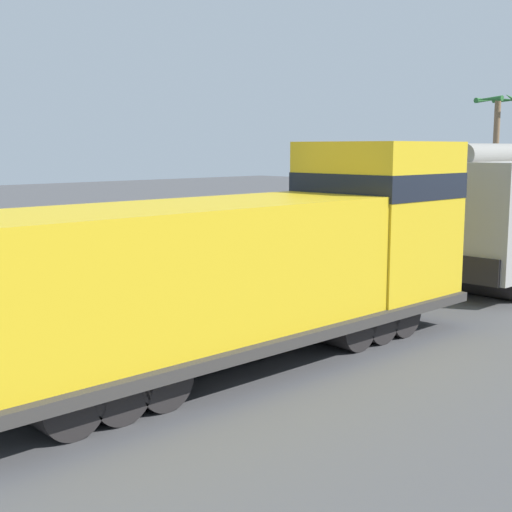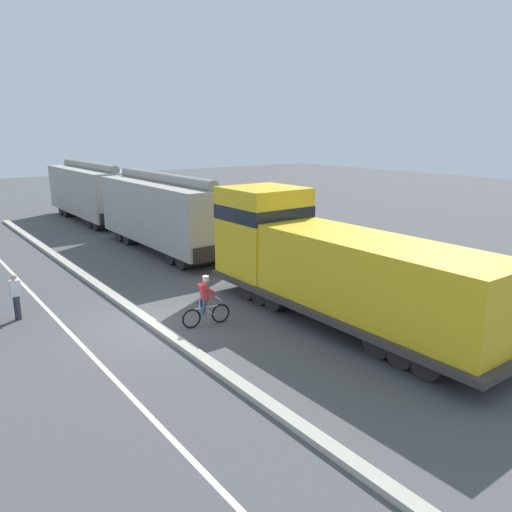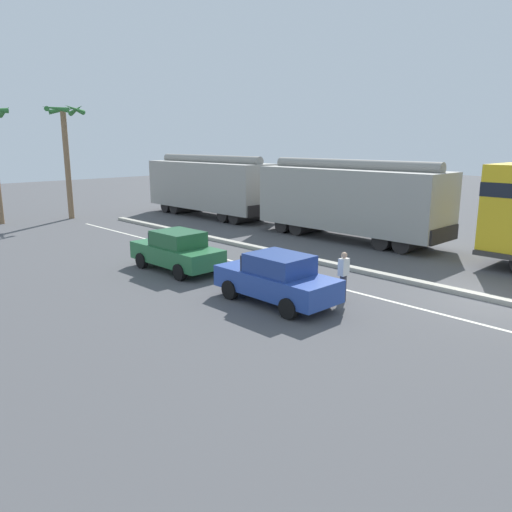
{
  "view_description": "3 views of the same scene",
  "coord_description": "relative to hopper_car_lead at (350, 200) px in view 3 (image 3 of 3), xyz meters",
  "views": [
    {
      "loc": [
        15.02,
        -12.25,
        4.08
      ],
      "look_at": [
        2.21,
        -0.07,
        1.37
      ],
      "focal_mm": 50.0,
      "sensor_mm": 36.0,
      "label": 1
    },
    {
      "loc": [
        -6.5,
        -14.45,
        6.35
      ],
      "look_at": [
        4.1,
        -0.19,
        1.85
      ],
      "focal_mm": 35.0,
      "sensor_mm": 36.0,
      "label": 2
    },
    {
      "loc": [
        -16.3,
        -5.83,
        5.08
      ],
      "look_at": [
        -4.63,
        6.25,
        1.21
      ],
      "focal_mm": 35.0,
      "sensor_mm": 36.0,
      "label": 3
    }
  ],
  "objects": [
    {
      "name": "median_curb",
      "position": [
        -5.24,
        -3.44,
        -2.0
      ],
      "size": [
        0.36,
        36.0,
        0.16
      ],
      "primitive_type": "cube",
      "color": "#B2AD9E",
      "rests_on": "ground"
    },
    {
      "name": "parked_car_blue",
      "position": [
        -10.44,
        -4.71,
        -1.26
      ],
      "size": [
        1.85,
        4.21,
        1.62
      ],
      "color": "#28479E",
      "rests_on": "ground"
    },
    {
      "name": "palm_tree_near",
      "position": [
        -7.31,
        17.33,
        3.24
      ],
      "size": [
        2.69,
        2.71,
        7.46
      ],
      "color": "#846647",
      "rests_on": "ground"
    },
    {
      "name": "ground_plane",
      "position": [
        -5.24,
        -9.44,
        -2.08
      ],
      "size": [
        120.0,
        120.0,
        0.0
      ],
      "primitive_type": "plane",
      "color": "#4C4C4F"
    },
    {
      "name": "hopper_car_lead",
      "position": [
        0.0,
        0.0,
        0.0
      ],
      "size": [
        2.9,
        10.6,
        4.18
      ],
      "color": "#9F9D95",
      "rests_on": "ground"
    },
    {
      "name": "parked_car_green",
      "position": [
        -10.31,
        0.92,
        -1.26
      ],
      "size": [
        1.87,
        4.22,
        1.62
      ],
      "color": "#286B3D",
      "rests_on": "ground"
    },
    {
      "name": "pedestrian_by_cars",
      "position": [
        -8.69,
        -6.04,
        -1.23
      ],
      "size": [
        0.34,
        0.22,
        1.62
      ],
      "color": "#33333D",
      "rests_on": "ground"
    },
    {
      "name": "lane_stripe",
      "position": [
        -7.64,
        -3.44,
        -2.07
      ],
      "size": [
        0.14,
        36.0,
        0.01
      ],
      "primitive_type": "cube",
      "color": "silver",
      "rests_on": "ground"
    },
    {
      "name": "hopper_car_middle",
      "position": [
        0.0,
        11.6,
        0.0
      ],
      "size": [
        2.9,
        10.6,
        4.18
      ],
      "color": "#9E9C94",
      "rests_on": "ground"
    }
  ]
}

